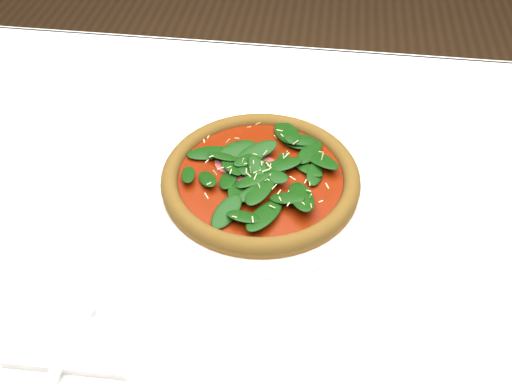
# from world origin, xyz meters

# --- Properties ---
(dining_table) EXTENTS (1.21, 0.81, 0.75)m
(dining_table) POSITION_xyz_m (0.00, 0.00, 0.65)
(dining_table) COLOR white
(dining_table) RESTS_ON ground
(plate) EXTENTS (0.31, 0.31, 0.01)m
(plate) POSITION_xyz_m (-0.02, 0.02, 0.76)
(plate) COLOR white
(plate) RESTS_ON dining_table
(pizza) EXTENTS (0.31, 0.31, 0.03)m
(pizza) POSITION_xyz_m (-0.02, 0.02, 0.77)
(pizza) COLOR #946223
(pizza) RESTS_ON plate
(napkin) EXTENTS (0.14, 0.07, 0.01)m
(napkin) POSITION_xyz_m (-0.19, -0.25, 0.76)
(napkin) COLOR white
(napkin) RESTS_ON dining_table
(fork) EXTENTS (0.03, 0.13, 0.00)m
(fork) POSITION_xyz_m (-0.18, -0.23, 0.76)
(fork) COLOR silver
(fork) RESTS_ON napkin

